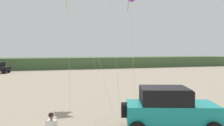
% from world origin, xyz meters
% --- Properties ---
extents(dune_ridge, '(90.00, 7.80, 2.40)m').
position_xyz_m(dune_ridge, '(-2.99, 46.79, 1.20)').
color(dune_ridge, '#426038').
rests_on(dune_ridge, ground_plane).
extents(jeep, '(5.01, 3.53, 2.26)m').
position_xyz_m(jeep, '(3.14, 4.43, 1.20)').
color(jeep, teal).
rests_on(jeep, ground_plane).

